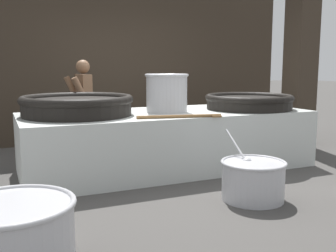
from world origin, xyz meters
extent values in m
plane|color=#474442|center=(0.00, 0.00, 0.00)|extent=(60.00, 60.00, 0.00)
cube|color=#382D23|center=(0.00, 2.51, 1.61)|extent=(7.21, 0.24, 3.22)
cube|color=#382D23|center=(2.70, 0.45, 1.61)|extent=(0.42, 0.42, 3.22)
cube|color=silver|center=(0.00, 0.00, 0.39)|extent=(3.94, 1.52, 0.79)
cylinder|color=black|center=(-1.22, 0.10, 0.89)|extent=(1.37, 1.37, 0.20)
torus|color=black|center=(-1.22, 0.10, 0.99)|extent=(1.43, 1.43, 0.11)
cylinder|color=black|center=(1.25, -0.13, 0.87)|extent=(1.24, 1.24, 0.17)
torus|color=black|center=(1.25, -0.13, 0.95)|extent=(1.29, 1.29, 0.10)
cylinder|color=#B7B7BC|center=(-0.02, -0.01, 1.04)|extent=(0.56, 0.56, 0.50)
torus|color=#B7B7BC|center=(-0.02, -0.01, 1.29)|extent=(0.60, 0.60, 0.04)
cylinder|color=brown|center=(-0.14, -0.66, 0.81)|extent=(1.04, 0.26, 0.04)
cube|color=brown|center=(0.32, -0.76, 0.80)|extent=(0.14, 0.12, 0.02)
cylinder|color=brown|center=(-0.92, 1.04, 0.37)|extent=(0.11, 0.11, 0.74)
cylinder|color=brown|center=(-0.93, 1.21, 0.37)|extent=(0.11, 0.11, 0.74)
cube|color=#4C663F|center=(-0.92, 1.13, 0.52)|extent=(0.20, 0.24, 0.48)
cube|color=brown|center=(-0.92, 1.13, 1.02)|extent=(0.18, 0.46, 0.55)
cylinder|color=brown|center=(-1.00, 0.89, 1.02)|extent=(0.31, 0.11, 0.51)
cylinder|color=brown|center=(-1.03, 1.34, 1.02)|extent=(0.31, 0.11, 0.51)
sphere|color=brown|center=(-0.92, 1.13, 1.41)|extent=(0.21, 0.21, 0.21)
cylinder|color=#B7B7BC|center=(0.28, -1.60, 0.20)|extent=(0.66, 0.66, 0.40)
torus|color=#B7B7BC|center=(0.28, -1.60, 0.40)|extent=(0.69, 0.69, 0.03)
cylinder|color=tan|center=(0.28, -1.60, 0.29)|extent=(0.58, 0.58, 0.10)
sphere|color=#B7B7BC|center=(0.28, -1.49, 0.37)|extent=(0.12, 0.12, 0.12)
cylinder|color=#B7B7BC|center=(0.28, -1.27, 0.52)|extent=(0.03, 0.44, 0.32)
cylinder|color=#B7B7BC|center=(-2.11, -1.94, 0.20)|extent=(0.89, 0.89, 0.40)
torus|color=#B7B7BC|center=(-2.11, -1.94, 0.40)|extent=(0.94, 0.94, 0.04)
cylinder|color=orange|center=(-2.11, -1.94, 0.29)|extent=(0.79, 0.79, 0.10)
cylinder|color=orange|center=(-2.05, -1.75, 0.35)|extent=(0.06, 0.04, 0.03)
cylinder|color=orange|center=(-1.97, -1.84, 0.35)|extent=(0.04, 0.04, 0.03)
cylinder|color=orange|center=(-2.17, -2.20, 0.36)|extent=(0.07, 0.07, 0.04)
cylinder|color=orange|center=(-1.97, -1.68, 0.35)|extent=(0.04, 0.05, 0.03)
cylinder|color=orange|center=(-2.16, -2.11, 0.36)|extent=(0.06, 0.07, 0.04)
cylinder|color=orange|center=(-2.03, -1.92, 0.35)|extent=(0.05, 0.05, 0.03)
cylinder|color=orange|center=(-2.16, -2.04, 0.35)|extent=(0.04, 0.05, 0.03)
cylinder|color=orange|center=(-2.06, -2.07, 0.36)|extent=(0.06, 0.06, 0.04)
cylinder|color=orange|center=(-2.06, -1.92, 0.36)|extent=(0.06, 0.06, 0.04)
cylinder|color=orange|center=(-1.82, -1.96, 0.36)|extent=(0.06, 0.06, 0.04)
cylinder|color=orange|center=(-2.12, -1.92, 0.36)|extent=(0.05, 0.06, 0.04)
camera|label=1|loc=(-2.17, -4.93, 1.39)|focal=42.00mm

